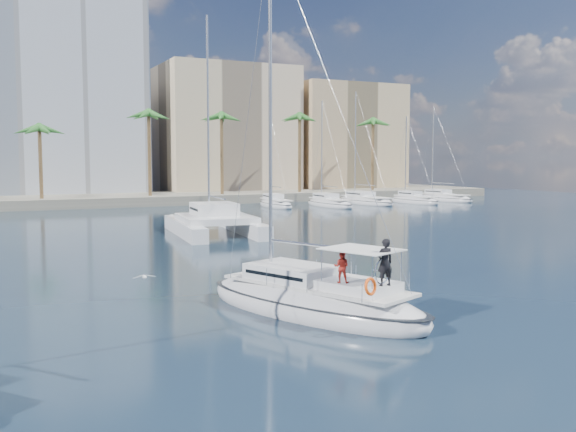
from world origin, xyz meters
TOP-DOWN VIEW (x-y plane):
  - ground at (0.00, 0.00)m, footprint 160.00×160.00m
  - quay at (0.00, 61.00)m, footprint 120.00×14.00m
  - building_beige at (22.00, 70.00)m, footprint 20.00×14.00m
  - building_tan_right at (42.00, 68.00)m, footprint 18.00×12.00m
  - palm_centre at (0.00, 57.00)m, footprint 3.60×3.60m
  - palm_right at (34.00, 57.00)m, footprint 3.60×3.60m
  - main_sloop at (-1.23, -2.97)m, footprint 7.18×11.22m
  - catamaran at (3.93, 23.50)m, footprint 7.17×12.55m
  - seagull at (-6.72, 1.79)m, footprint 0.98×0.42m
  - moored_yacht_a at (20.00, 47.00)m, footprint 3.37×9.52m
  - moored_yacht_b at (26.50, 45.00)m, footprint 3.32×10.83m
  - moored_yacht_c at (33.00, 47.00)m, footprint 3.98×12.33m
  - moored_yacht_d at (39.50, 45.00)m, footprint 3.52×9.55m
  - moored_yacht_e at (46.00, 47.00)m, footprint 4.61×11.11m

SIDE VIEW (x-z plane):
  - ground at x=0.00m, z-range 0.00..0.00m
  - moored_yacht_a at x=20.00m, z-range -5.95..5.95m
  - moored_yacht_b at x=26.50m, z-range -6.86..6.86m
  - moored_yacht_c at x=33.00m, z-range -7.77..7.77m
  - moored_yacht_d at x=39.50m, z-range -5.95..5.95m
  - moored_yacht_e at x=46.00m, z-range -6.86..6.86m
  - main_sloop at x=-1.23m, z-range -7.46..8.47m
  - quay at x=0.00m, z-range 0.00..1.20m
  - seagull at x=-6.72m, z-range 1.00..1.18m
  - catamaran at x=3.93m, z-range -7.61..9.90m
  - building_tan_right at x=42.00m, z-range 0.00..18.00m
  - building_beige at x=22.00m, z-range 0.00..20.00m
  - palm_centre at x=0.00m, z-range 4.13..16.43m
  - palm_right at x=34.00m, z-range 4.13..16.43m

